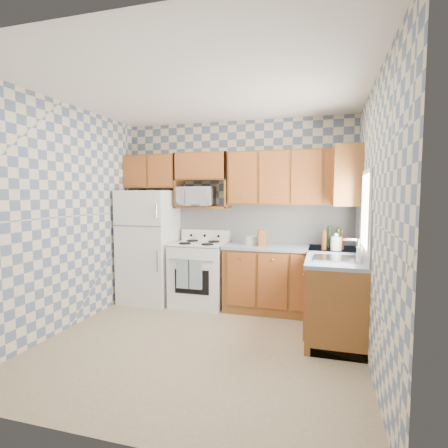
{
  "coord_description": "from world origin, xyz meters",
  "views": [
    {
      "loc": [
        1.25,
        -3.48,
        1.62
      ],
      "look_at": [
        0.05,
        0.75,
        1.25
      ],
      "focal_mm": 28.0,
      "sensor_mm": 36.0,
      "label": 1
    }
  ],
  "objects_px": {
    "refrigerator": "(149,246)",
    "microwave": "(196,196)",
    "stove_body": "(200,275)",
    "electric_kettle": "(336,244)"
  },
  "relations": [
    {
      "from": "stove_body",
      "to": "microwave",
      "type": "relative_size",
      "value": 1.73
    },
    {
      "from": "microwave",
      "to": "electric_kettle",
      "type": "distance_m",
      "value": 2.09
    },
    {
      "from": "stove_body",
      "to": "electric_kettle",
      "type": "bearing_deg",
      "value": -5.26
    },
    {
      "from": "stove_body",
      "to": "microwave",
      "type": "bearing_deg",
      "value": 128.58
    },
    {
      "from": "refrigerator",
      "to": "microwave",
      "type": "height_order",
      "value": "microwave"
    },
    {
      "from": "refrigerator",
      "to": "electric_kettle",
      "type": "bearing_deg",
      "value": -3.16
    },
    {
      "from": "microwave",
      "to": "electric_kettle",
      "type": "relative_size",
      "value": 3.04
    },
    {
      "from": "refrigerator",
      "to": "microwave",
      "type": "xyz_separation_m",
      "value": [
        0.71,
        0.14,
        0.75
      ]
    },
    {
      "from": "refrigerator",
      "to": "electric_kettle",
      "type": "relative_size",
      "value": 9.85
    },
    {
      "from": "refrigerator",
      "to": "stove_body",
      "type": "xyz_separation_m",
      "value": [
        0.8,
        0.03,
        -0.39
      ]
    }
  ]
}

